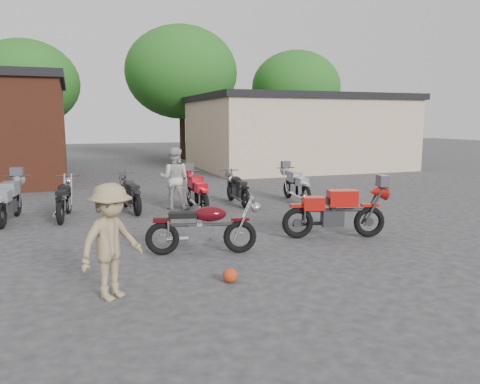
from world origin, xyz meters
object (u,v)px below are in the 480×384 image
object	(u,v)px
person_tan	(111,242)
row_bike_4	(197,190)
vintage_motorcycle	(204,224)
row_bike_1	(9,198)
row_bike_5	(237,187)
person_light	(174,178)
row_bike_2	(64,197)
row_bike_3	(130,191)
sportbike	(336,209)
row_bike_6	(296,184)
helmet	(230,275)

from	to	relation	value
person_tan	row_bike_4	size ratio (longest dim) A/B	0.83
vintage_motorcycle	row_bike_1	bearing A→B (deg)	144.72
row_bike_4	row_bike_5	world-z (taller)	row_bike_4
person_light	vintage_motorcycle	bearing A→B (deg)	107.44
row_bike_2	row_bike_3	distance (m)	1.76
person_light	sportbike	bearing A→B (deg)	142.81
row_bike_5	person_tan	bearing A→B (deg)	147.96
row_bike_1	row_bike_6	bearing A→B (deg)	-81.03
row_bike_2	row_bike_5	distance (m)	4.88
person_light	row_bike_4	distance (m)	0.75
person_tan	row_bike_3	xyz separation A→B (m)	(1.00, 6.44, -0.26)
person_light	row_bike_3	world-z (taller)	person_light
sportbike	row_bike_6	bearing A→B (deg)	90.18
helmet	row_bike_4	world-z (taller)	row_bike_4
helmet	row_bike_5	bearing A→B (deg)	69.69
sportbike	row_bike_6	world-z (taller)	sportbike
row_bike_2	row_bike_4	size ratio (longest dim) A/B	0.98
helmet	row_bike_2	size ratio (longest dim) A/B	0.12
row_bike_2	row_bike_3	bearing A→B (deg)	-69.20
vintage_motorcycle	row_bike_1	distance (m)	5.78
person_light	row_bike_2	world-z (taller)	person_light
sportbike	row_bike_2	xyz separation A→B (m)	(-5.51, 4.07, -0.05)
sportbike	row_bike_1	world-z (taller)	sportbike
helmet	row_bike_6	xyz separation A→B (m)	(4.25, 6.26, 0.44)
row_bike_6	vintage_motorcycle	bearing A→B (deg)	140.50
vintage_motorcycle	row_bike_4	xyz separation A→B (m)	(0.96, 4.23, -0.01)
row_bike_2	row_bike_5	world-z (taller)	row_bike_2
row_bike_1	row_bike_6	world-z (taller)	row_bike_1
person_light	row_bike_1	bearing A→B (deg)	26.78
sportbike	helmet	world-z (taller)	sportbike
helmet	row_bike_3	world-z (taller)	row_bike_3
helmet	row_bike_5	xyz separation A→B (m)	(2.38, 6.42, 0.42)
vintage_motorcycle	sportbike	size ratio (longest dim) A/B	0.94
row_bike_5	row_bike_2	bearing A→B (deg)	96.03
person_light	row_bike_6	bearing A→B (deg)	-158.18
row_bike_2	row_bike_6	distance (m)	6.74
vintage_motorcycle	person_light	world-z (taller)	person_light
row_bike_3	row_bike_5	distance (m)	3.16
vintage_motorcycle	row_bike_2	size ratio (longest dim) A/B	1.03
row_bike_3	row_bike_6	world-z (taller)	row_bike_3
row_bike_3	person_light	bearing A→B (deg)	-99.63
row_bike_1	row_bike_6	size ratio (longest dim) A/B	1.07
vintage_motorcycle	helmet	size ratio (longest dim) A/B	8.33
vintage_motorcycle	row_bike_2	world-z (taller)	vintage_motorcycle
helmet	row_bike_3	distance (m)	6.44
person_light	person_tan	bearing A→B (deg)	93.40
row_bike_5	row_bike_6	distance (m)	1.88
sportbike	person_tan	xyz separation A→B (m)	(-4.80, -1.94, 0.20)
row_bike_4	row_bike_6	distance (m)	3.29
row_bike_3	row_bike_2	bearing A→B (deg)	97.16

